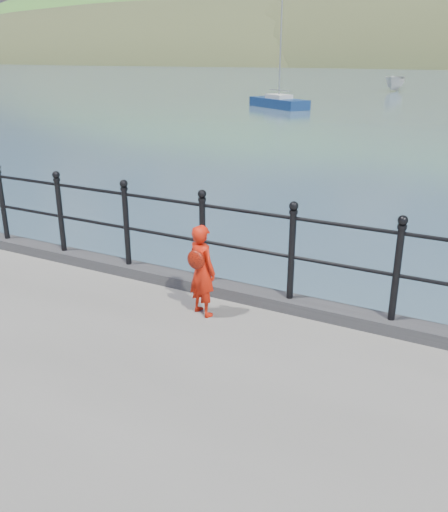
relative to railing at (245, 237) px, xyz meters
The scene contains 6 objects.
ground 1.83m from the railing, 90.00° to the left, with size 600.00×600.00×0.00m, color #2D4251.
kerb 0.75m from the railing, 140.53° to the right, with size 60.00×0.30×0.15m, color #28282B.
railing is the anchor object (origin of this frame).
child 0.71m from the railing, 114.01° to the right, with size 0.47×0.39×1.10m.
launch_white 59.17m from the railing, 99.62° to the left, with size 1.67×4.45×1.72m, color silver.
sailboat_port 37.05m from the railing, 111.82° to the left, with size 5.70×4.52×8.19m.
Camera 1 is at (2.68, -5.76, 3.90)m, focal length 38.00 mm.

